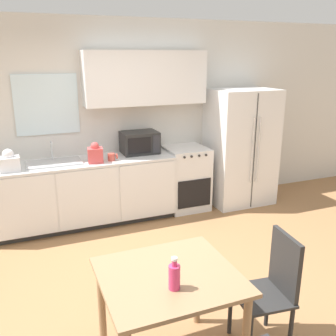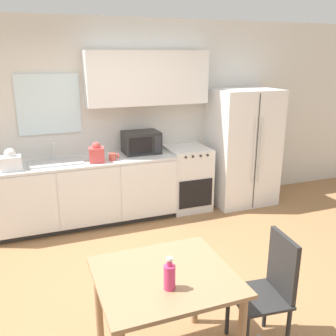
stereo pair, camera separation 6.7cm
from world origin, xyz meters
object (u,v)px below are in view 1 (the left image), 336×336
at_px(microwave, 140,142).
at_px(coffee_mug, 112,157).
at_px(drink_bottle, 174,276).
at_px(oven_range, 186,178).
at_px(refrigerator, 240,147).
at_px(dining_table, 169,290).
at_px(dining_chair_side, 274,283).

distance_m(microwave, coffee_mug, 0.53).
height_order(microwave, drink_bottle, microwave).
bearing_deg(microwave, coffee_mug, -152.09).
distance_m(oven_range, drink_bottle, 3.23).
bearing_deg(refrigerator, microwave, 174.56).
height_order(oven_range, coffee_mug, coffee_mug).
xyz_separation_m(coffee_mug, dining_table, (-0.24, -2.58, -0.29)).
relative_size(microwave, dining_chair_side, 0.54).
relative_size(oven_range, drink_bottle, 4.14).
height_order(dining_table, drink_bottle, drink_bottle).
bearing_deg(oven_range, drink_bottle, -115.77).
bearing_deg(dining_chair_side, dining_table, 92.08).
relative_size(coffee_mug, dining_chair_side, 0.14).
bearing_deg(oven_range, dining_chair_side, -100.65).
bearing_deg(dining_chair_side, coffee_mug, 19.21).
xyz_separation_m(refrigerator, microwave, (-1.56, 0.15, 0.17)).
relative_size(dining_table, dining_chair_side, 1.00).
xyz_separation_m(dining_table, dining_chair_side, (0.84, -0.06, -0.12)).
bearing_deg(microwave, drink_bottle, -103.60).
distance_m(oven_range, dining_table, 3.06).
xyz_separation_m(dining_table, drink_bottle, (-0.03, -0.16, 0.22)).
height_order(coffee_mug, dining_table, coffee_mug).
relative_size(oven_range, refrigerator, 0.53).
bearing_deg(dining_table, oven_range, 63.39).
height_order(refrigerator, dining_table, refrigerator).
distance_m(refrigerator, dining_table, 3.50).
relative_size(refrigerator, microwave, 3.48).
height_order(oven_range, microwave, microwave).
bearing_deg(dining_table, dining_chair_side, -4.17).
distance_m(dining_table, dining_chair_side, 0.85).
bearing_deg(dining_table, coffee_mug, 84.78).
bearing_deg(drink_bottle, dining_chair_side, 6.52).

